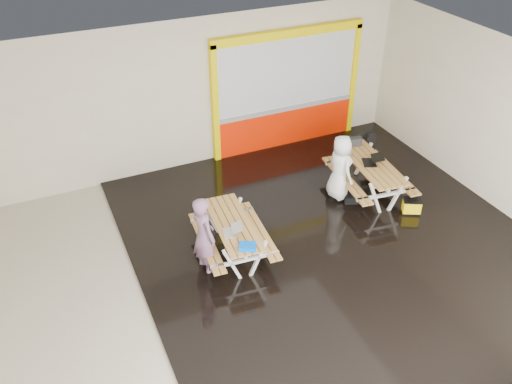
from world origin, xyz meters
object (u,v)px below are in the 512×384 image
picnic_table_left (233,231)px  person_left (204,236)px  toolbox (352,141)px  fluke_bag (411,206)px  person_right (340,167)px  dark_case (354,197)px  laptop_right (372,161)px  picnic_table_right (370,170)px  blue_pouch (248,247)px  backpack (369,141)px  laptop_left (232,231)px

picnic_table_left → person_left: person_left is taller
toolbox → fluke_bag: bearing=-80.3°
person_right → dark_case: bearing=-129.7°
person_left → laptop_right: size_ratio=2.96×
person_right → fluke_bag: size_ratio=3.20×
picnic_table_right → blue_pouch: size_ratio=7.43×
toolbox → picnic_table_right: bearing=-94.1°
backpack → laptop_left: bearing=-156.1°
person_left → person_right: person_left is taller
person_left → blue_pouch: person_left is taller
picnic_table_left → person_left: bearing=-164.6°
picnic_table_right → laptop_right: bearing=-41.5°
laptop_left → person_right: bearing=19.3°
picnic_table_right → person_left: bearing=-168.3°
picnic_table_left → dark_case: bearing=9.8°
laptop_right → dark_case: size_ratio=1.22×
laptop_right → fluke_bag: size_ratio=1.19×
picnic_table_left → laptop_left: 0.36m
person_left → blue_pouch: (0.58, -0.60, 0.00)m
person_right → person_left: bearing=103.5°
picnic_table_left → dark_case: picnic_table_left is taller
person_right → blue_pouch: (-2.80, -1.52, -0.05)m
dark_case → backpack: bearing=45.8°
picnic_table_left → fluke_bag: bearing=-5.3°
person_right → laptop_left: size_ratio=3.57×
blue_pouch → picnic_table_left: bearing=87.1°
person_right → fluke_bag: bearing=-136.3°
picnic_table_left → laptop_right: bearing=10.8°
laptop_right → backpack: (0.58, 0.94, -0.13)m
laptop_left → blue_pouch: size_ratio=1.40×
laptop_right → fluke_bag: 1.27m
laptop_left → laptop_right: size_ratio=0.75×
picnic_table_left → person_right: person_right is taller
laptop_right → blue_pouch: size_ratio=1.86×
laptop_right → toolbox: toolbox is taller
fluke_bag → person_right: bearing=135.4°
picnic_table_right → laptop_left: size_ratio=5.30×
laptop_left → backpack: backpack is taller
person_left → laptop_left: 0.51m
person_left → blue_pouch: 0.83m
toolbox → backpack: bearing=7.5°
person_right → laptop_left: bearing=107.6°
person_right → fluke_bag: 1.69m
person_right → blue_pouch: bearing=116.7°
picnic_table_left → blue_pouch: 0.80m
toolbox → backpack: 0.57m
blue_pouch → fluke_bag: (3.91, 0.41, -0.58)m
picnic_table_left → toolbox: toolbox is taller
person_left → laptop_right: person_left is taller
laptop_left → blue_pouch: laptop_left is taller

